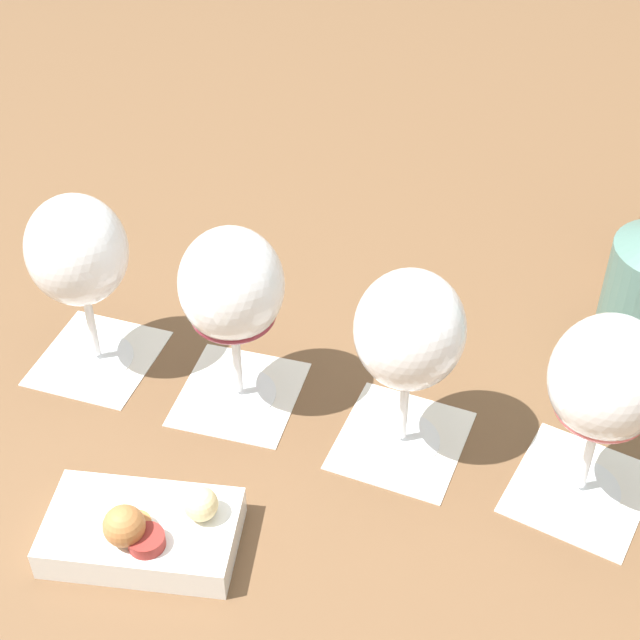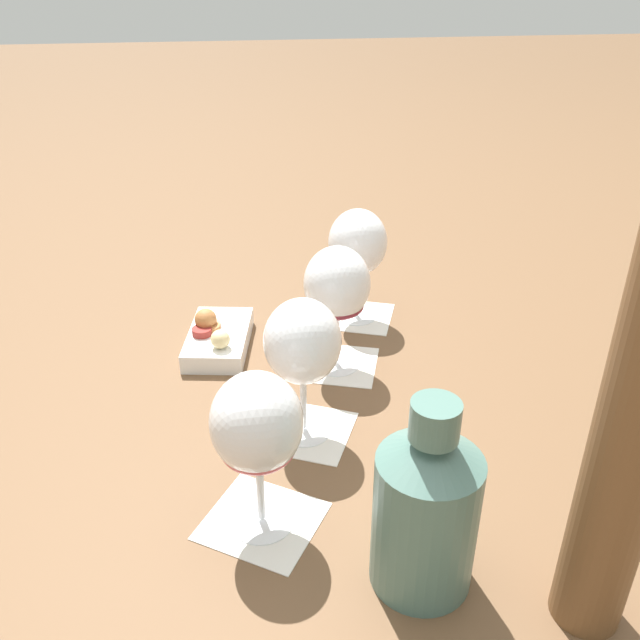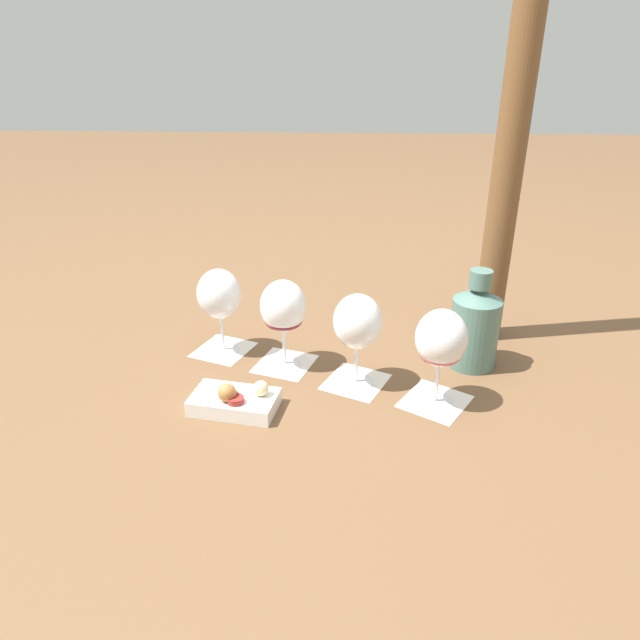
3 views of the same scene
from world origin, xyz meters
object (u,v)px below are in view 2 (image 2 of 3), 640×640
Objects in this scene: wine_glass_1 at (303,347)px; wine_glass_3 at (358,247)px; wine_glass_0 at (257,429)px; wine_glass_2 at (337,289)px; snack_dish at (217,337)px; ceramic_vase at (426,508)px.

wine_glass_1 and wine_glass_3 have the same top height.
wine_glass_0 and wine_glass_2 have the same top height.
wine_glass_3 is 1.10× the size of snack_dish.
wine_glass_0 is 0.39m from snack_dish.
wine_glass_0 and wine_glass_1 have the same top height.
wine_glass_2 is 0.15m from wine_glass_3.
wine_glass_0 is at bearing 156.60° from wine_glass_2.
wine_glass_3 is (0.14, -0.06, -0.00)m from wine_glass_2.
wine_glass_1 is 0.26m from ceramic_vase.
wine_glass_0 is at bearing -173.16° from snack_dish.
wine_glass_2 is at bearing 158.46° from wine_glass_3.
wine_glass_1 is at bearing -22.95° from wine_glass_0.
wine_glass_1 and wine_glass_2 have the same top height.
wine_glass_1 is at bearing 19.71° from ceramic_vase.
wine_glass_1 is 0.89× the size of ceramic_vase.
wine_glass_2 is 1.10× the size of snack_dish.
wine_glass_2 is at bearing -112.70° from snack_dish.
wine_glass_3 is at bearing -3.80° from ceramic_vase.
wine_glass_2 is (0.30, -0.13, 0.00)m from wine_glass_0.
ceramic_vase is at bearing -157.27° from snack_dish.
ceramic_vase reaches higher than snack_dish.
wine_glass_1 is 1.00× the size of wine_glass_3.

